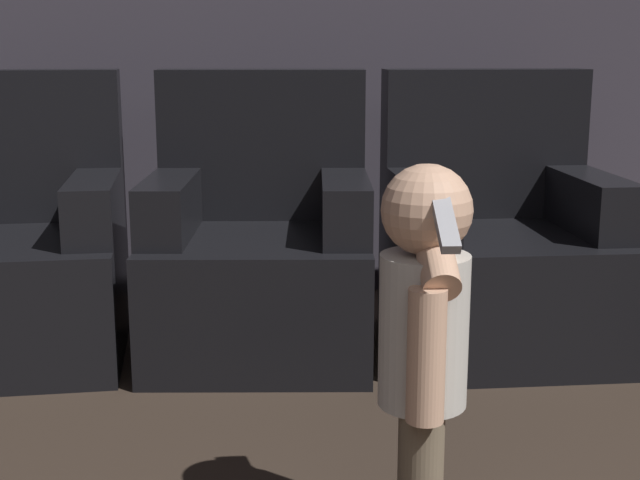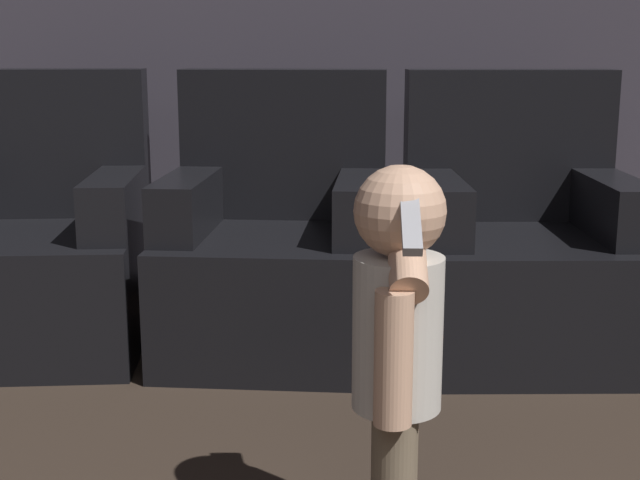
{
  "view_description": "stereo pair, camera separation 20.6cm",
  "coord_description": "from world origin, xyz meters",
  "px_view_note": "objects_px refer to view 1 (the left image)",
  "views": [
    {
      "loc": [
        -0.06,
        0.63,
        1.09
      ],
      "look_at": [
        0.06,
        3.03,
        0.55
      ],
      "focal_mm": 50.0,
      "sensor_mm": 36.0,
      "label": 1
    },
    {
      "loc": [
        0.15,
        0.63,
        1.09
      ],
      "look_at": [
        0.06,
        3.03,
        0.55
      ],
      "focal_mm": 50.0,
      "sensor_mm": 36.0,
      "label": 2
    }
  ],
  "objects_px": {
    "armchair_left": "(11,258)",
    "armchair_right": "(498,252)",
    "armchair_middle": "(260,255)",
    "person_toddler": "(424,331)"
  },
  "relations": [
    {
      "from": "armchair_left",
      "to": "person_toddler",
      "type": "relative_size",
      "value": 1.16
    },
    {
      "from": "armchair_middle",
      "to": "person_toddler",
      "type": "height_order",
      "value": "armchair_middle"
    },
    {
      "from": "armchair_right",
      "to": "armchair_middle",
      "type": "bearing_deg",
      "value": 177.48
    },
    {
      "from": "armchair_middle",
      "to": "person_toddler",
      "type": "xyz_separation_m",
      "value": [
        0.36,
        -1.36,
        0.16
      ]
    },
    {
      "from": "armchair_left",
      "to": "armchair_right",
      "type": "xyz_separation_m",
      "value": [
        1.74,
        0.0,
        0.0
      ]
    },
    {
      "from": "armchair_left",
      "to": "person_toddler",
      "type": "height_order",
      "value": "armchair_left"
    },
    {
      "from": "armchair_left",
      "to": "armchair_right",
      "type": "bearing_deg",
      "value": -5.55
    },
    {
      "from": "armchair_middle",
      "to": "armchair_right",
      "type": "bearing_deg",
      "value": 2.63
    },
    {
      "from": "armchair_right",
      "to": "armchair_left",
      "type": "bearing_deg",
      "value": 177.49
    },
    {
      "from": "armchair_left",
      "to": "armchair_right",
      "type": "relative_size",
      "value": 1.0
    }
  ]
}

